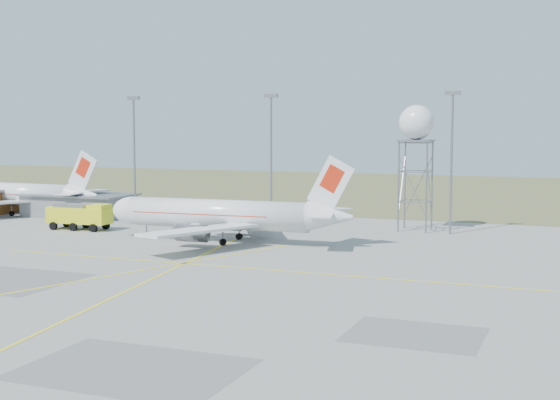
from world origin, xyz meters
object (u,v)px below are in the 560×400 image
at_px(airliner_far, 16,194).
at_px(radar_tower, 416,160).
at_px(airliner_main, 222,215).
at_px(fire_truck, 81,217).

height_order(airliner_far, radar_tower, radar_tower).
distance_m(airliner_main, fire_truck, 25.43).
relative_size(airliner_main, airliner_far, 1.04).
xyz_separation_m(airliner_main, airliner_far, (-48.37, 16.28, -0.12)).
bearing_deg(airliner_far, radar_tower, -174.01).
distance_m(airliner_far, fire_truck, 26.64).
bearing_deg(radar_tower, airliner_far, -176.21).
bearing_deg(airliner_far, fire_truck, 153.04).
bearing_deg(radar_tower, airliner_main, -135.96).
xyz_separation_m(airliner_main, radar_tower, (21.64, 20.93, 6.81)).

